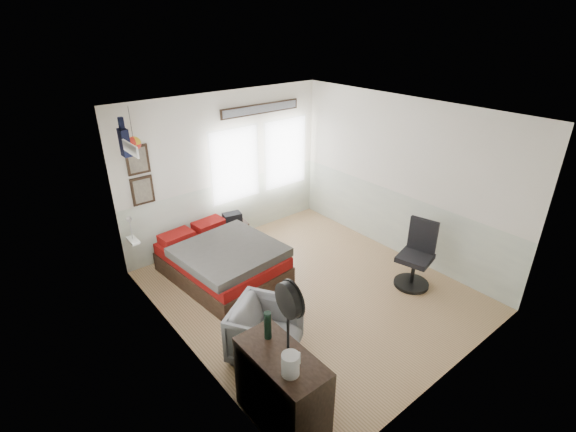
% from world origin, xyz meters
% --- Properties ---
extents(ground_plane, '(4.00, 4.50, 0.01)m').
position_xyz_m(ground_plane, '(0.00, 0.00, -0.01)').
color(ground_plane, olive).
extents(room_shell, '(4.02, 4.52, 2.71)m').
position_xyz_m(room_shell, '(-0.08, 0.19, 1.61)').
color(room_shell, beige).
rests_on(room_shell, ground_plane).
extents(wall_decor, '(3.55, 1.32, 1.44)m').
position_xyz_m(wall_decor, '(-1.10, 1.96, 2.10)').
color(wall_decor, black).
rests_on(wall_decor, room_shell).
extents(bed, '(1.54, 2.06, 0.62)m').
position_xyz_m(bed, '(-0.84, 1.15, 0.30)').
color(bed, black).
rests_on(bed, ground_plane).
extents(dresser, '(0.48, 1.00, 0.90)m').
position_xyz_m(dresser, '(-1.74, -1.52, 0.45)').
color(dresser, black).
rests_on(dresser, ground_plane).
extents(armchair, '(1.06, 1.06, 0.71)m').
position_xyz_m(armchair, '(-1.31, -0.65, 0.36)').
color(armchair, slate).
rests_on(armchair, ground_plane).
extents(nightstand, '(0.53, 0.45, 0.48)m').
position_xyz_m(nightstand, '(-0.17, 1.89, 0.24)').
color(nightstand, black).
rests_on(nightstand, ground_plane).
extents(task_chair, '(0.57, 0.57, 1.07)m').
position_xyz_m(task_chair, '(1.39, -0.88, 0.43)').
color(task_chair, black).
rests_on(task_chair, ground_plane).
extents(kettle, '(0.19, 0.17, 0.22)m').
position_xyz_m(kettle, '(-1.82, -1.75, 1.01)').
color(kettle, silver).
rests_on(kettle, dresser).
extents(bottle, '(0.08, 0.08, 0.31)m').
position_xyz_m(bottle, '(-1.69, -1.25, 1.05)').
color(bottle, black).
rests_on(bottle, dresser).
extents(stand_fan, '(0.12, 0.36, 0.87)m').
position_xyz_m(stand_fan, '(-1.72, -1.61, 1.58)').
color(stand_fan, black).
rests_on(stand_fan, dresser).
extents(black_bag, '(0.34, 0.26, 0.18)m').
position_xyz_m(black_bag, '(-0.17, 1.89, 0.57)').
color(black_bag, black).
rests_on(black_bag, nightstand).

